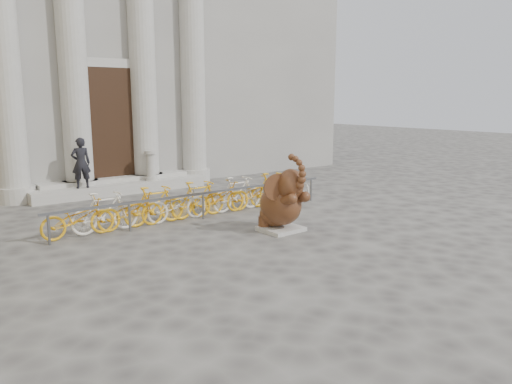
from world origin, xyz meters
TOP-DOWN VIEW (x-y plane):
  - ground at (0.00, 0.00)m, footprint 80.00×80.00m
  - classical_building at (0.00, 14.93)m, footprint 22.00×10.70m
  - entrance_steps at (0.00, 9.40)m, footprint 6.00×1.20m
  - elephant_statue at (1.15, 2.19)m, footprint 1.28×1.42m
  - bike_rack at (0.28, 4.66)m, footprint 8.32×0.53m
  - pedestrian at (-1.39, 9.05)m, footprint 0.64×0.48m
  - balustrade_post at (1.04, 9.10)m, footprint 0.42×0.42m

SIDE VIEW (x-z plane):
  - ground at x=0.00m, z-range 0.00..0.00m
  - entrance_steps at x=0.00m, z-range 0.00..0.36m
  - bike_rack at x=0.28m, z-range 0.00..1.00m
  - elephant_statue at x=1.15m, z-range -0.26..1.65m
  - balustrade_post at x=1.04m, z-range 0.32..1.36m
  - pedestrian at x=-1.39m, z-range 0.36..1.97m
  - classical_building at x=0.00m, z-range -0.02..11.98m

